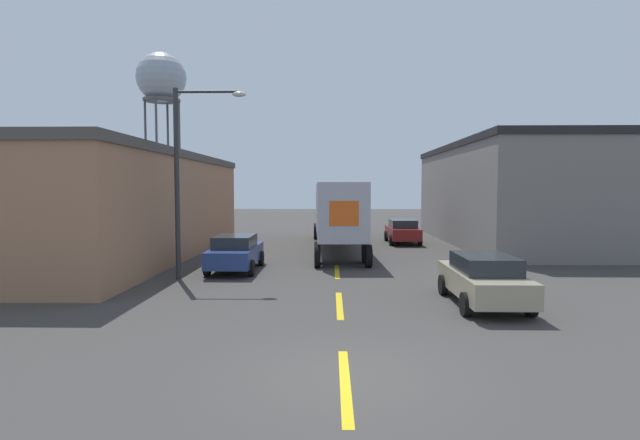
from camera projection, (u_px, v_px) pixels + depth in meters
The scene contains 10 objects.
ground_plane at pixel (345, 377), 9.73m from camera, with size 160.00×160.00×0.00m, color #3D3A38.
road_centerline at pixel (339, 305), 15.76m from camera, with size 0.20×16.39×0.01m.
warehouse_left at pixel (68, 205), 27.04m from camera, with size 14.02×22.44×5.61m.
warehouse_right at pixel (523, 194), 33.66m from camera, with size 10.22×20.22×6.65m.
semi_truck at pixel (336, 209), 30.19m from camera, with size 3.21×16.12×3.96m.
parked_car_right_near at pixel (483, 279), 15.70m from camera, with size 2.08×4.69×1.60m.
parked_car_left_far at pixel (236, 252), 22.28m from camera, with size 2.08×4.69×1.60m.
parked_car_right_far at pixel (402, 231), 33.48m from camera, with size 2.08×4.69×1.60m.
water_tower at pixel (161, 80), 61.61m from camera, with size 6.06×6.06×20.42m.
street_lamp at pixel (186, 168), 19.94m from camera, with size 2.92×0.32×7.66m.
Camera 1 is at (-0.27, -9.52, 3.68)m, focal length 28.00 mm.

